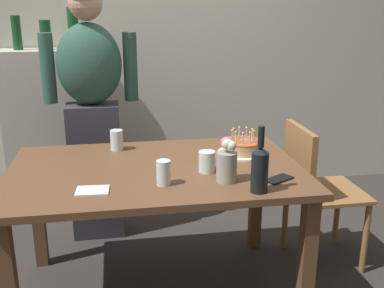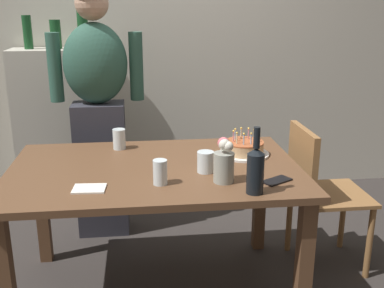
# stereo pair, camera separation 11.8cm
# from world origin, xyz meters

# --- Properties ---
(back_wall) EXTENTS (5.20, 0.10, 2.60)m
(back_wall) POSITION_xyz_m (0.00, 1.55, 1.30)
(back_wall) COLOR beige
(back_wall) RESTS_ON ground_plane
(dining_table) EXTENTS (1.50, 0.96, 0.74)m
(dining_table) POSITION_xyz_m (0.00, 0.00, 0.64)
(dining_table) COLOR brown
(dining_table) RESTS_ON ground_plane
(birthday_cake) EXTENTS (0.28, 0.28, 0.14)m
(birthday_cake) POSITION_xyz_m (0.50, 0.14, 0.78)
(birthday_cake) COLOR white
(birthday_cake) RESTS_ON dining_table
(water_glass_near) EXTENTS (0.08, 0.08, 0.11)m
(water_glass_near) POSITION_xyz_m (0.25, -0.10, 0.79)
(water_glass_near) COLOR silver
(water_glass_near) RESTS_ON dining_table
(water_glass_far) EXTENTS (0.07, 0.07, 0.12)m
(water_glass_far) POSITION_xyz_m (-0.19, 0.34, 0.80)
(water_glass_far) COLOR silver
(water_glass_far) RESTS_ON dining_table
(water_glass_side) EXTENTS (0.07, 0.07, 0.12)m
(water_glass_side) POSITION_xyz_m (0.02, -0.24, 0.80)
(water_glass_side) COLOR silver
(water_glass_side) RESTS_ON dining_table
(wine_bottle) EXTENTS (0.08, 0.08, 0.30)m
(wine_bottle) POSITION_xyz_m (0.43, -0.39, 0.85)
(wine_bottle) COLOR black
(wine_bottle) RESTS_ON dining_table
(cell_phone) EXTENTS (0.16, 0.13, 0.01)m
(cell_phone) POSITION_xyz_m (0.57, -0.27, 0.74)
(cell_phone) COLOR black
(cell_phone) RESTS_ON dining_table
(napkin_stack) EXTENTS (0.15, 0.12, 0.01)m
(napkin_stack) POSITION_xyz_m (-0.31, -0.27, 0.74)
(napkin_stack) COLOR white
(napkin_stack) RESTS_ON dining_table
(flower_vase) EXTENTS (0.10, 0.10, 0.22)m
(flower_vase) POSITION_xyz_m (0.32, -0.24, 0.84)
(flower_vase) COLOR #999E93
(flower_vase) RESTS_ON dining_table
(person_man_bearded) EXTENTS (0.61, 0.27, 1.66)m
(person_man_bearded) POSITION_xyz_m (-0.34, 0.78, 0.87)
(person_man_bearded) COLOR #33333D
(person_man_bearded) RESTS_ON ground_plane
(dining_chair) EXTENTS (0.42, 0.42, 0.87)m
(dining_chair) POSITION_xyz_m (0.95, 0.17, 0.52)
(dining_chair) COLOR olive
(dining_chair) RESTS_ON ground_plane
(shelf_cabinet) EXTENTS (0.71, 0.30, 1.53)m
(shelf_cabinet) POSITION_xyz_m (-0.66, 1.33, 0.62)
(shelf_cabinet) COLOR beige
(shelf_cabinet) RESTS_ON ground_plane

